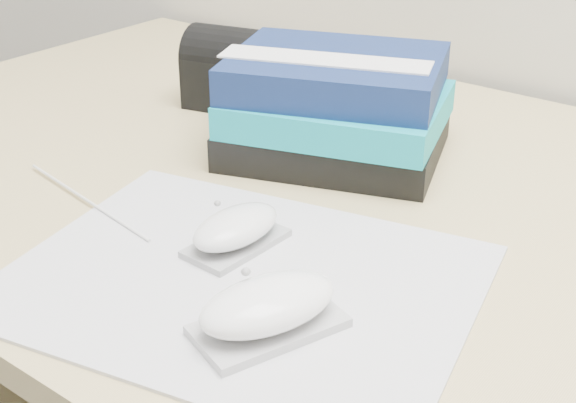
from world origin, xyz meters
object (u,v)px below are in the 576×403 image
Objects in this scene: desk at (447,372)px; pouch at (233,69)px; mouse_front at (268,308)px; book_stack at (336,107)px; mouse_rear at (236,230)px.

pouch is (-0.38, 0.06, 0.29)m from desk.
desk is at bearing 87.40° from mouse_front.
book_stack is 2.15× the size of pouch.
mouse_front is at bearing -92.60° from desk.
mouse_rear is 0.13m from mouse_front.
mouse_front is at bearing -46.04° from pouch.
mouse_front is 0.52m from pouch.
pouch reaches higher than mouse_rear.
mouse_rear is 0.39m from pouch.
book_stack is (-0.16, 0.32, 0.03)m from mouse_front.
desk is 15.97× the size of mouse_rear.
book_stack reaches higher than mouse_front.
mouse_front is (0.11, -0.08, 0.00)m from mouse_rear.
mouse_front is 0.97× the size of pouch.
mouse_rear reaches higher than desk.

